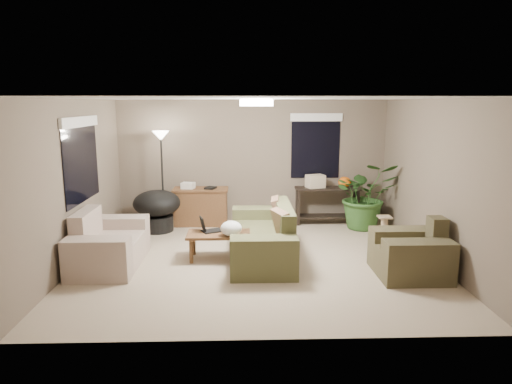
{
  "coord_description": "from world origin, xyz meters",
  "views": [
    {
      "loc": [
        -0.22,
        -6.88,
        2.43
      ],
      "look_at": [
        0.0,
        0.2,
        1.05
      ],
      "focal_mm": 32.0,
      "sensor_mm": 36.0,
      "label": 1
    }
  ],
  "objects_px": {
    "desk": "(201,206)",
    "floor_lamp": "(161,147)",
    "loveseat": "(108,246)",
    "console_table": "(327,202)",
    "cat_scratching_post": "(384,232)",
    "main_sofa": "(264,239)",
    "coffee_table": "(219,237)",
    "houseplant": "(365,203)",
    "papasan_chair": "(157,207)",
    "armchair": "(411,255)"
  },
  "relations": [
    {
      "from": "desk",
      "to": "floor_lamp",
      "type": "bearing_deg",
      "value": -165.04
    },
    {
      "from": "desk",
      "to": "floor_lamp",
      "type": "xyz_separation_m",
      "value": [
        -0.72,
        -0.19,
        1.22
      ]
    },
    {
      "from": "loveseat",
      "to": "desk",
      "type": "xyz_separation_m",
      "value": [
        1.22,
        2.3,
        0.08
      ]
    },
    {
      "from": "console_table",
      "to": "cat_scratching_post",
      "type": "height_order",
      "value": "console_table"
    },
    {
      "from": "main_sofa",
      "to": "coffee_table",
      "type": "bearing_deg",
      "value": -175.46
    },
    {
      "from": "coffee_table",
      "to": "loveseat",
      "type": "bearing_deg",
      "value": -172.41
    },
    {
      "from": "desk",
      "to": "console_table",
      "type": "xyz_separation_m",
      "value": [
        2.57,
        0.03,
        0.06
      ]
    },
    {
      "from": "loveseat",
      "to": "coffee_table",
      "type": "height_order",
      "value": "loveseat"
    },
    {
      "from": "coffee_table",
      "to": "cat_scratching_post",
      "type": "xyz_separation_m",
      "value": [
        2.85,
        0.68,
        -0.14
      ]
    },
    {
      "from": "console_table",
      "to": "houseplant",
      "type": "height_order",
      "value": "houseplant"
    },
    {
      "from": "loveseat",
      "to": "floor_lamp",
      "type": "bearing_deg",
      "value": 76.66
    },
    {
      "from": "loveseat",
      "to": "desk",
      "type": "relative_size",
      "value": 1.45
    },
    {
      "from": "main_sofa",
      "to": "floor_lamp",
      "type": "height_order",
      "value": "floor_lamp"
    },
    {
      "from": "coffee_table",
      "to": "cat_scratching_post",
      "type": "bearing_deg",
      "value": 13.37
    },
    {
      "from": "papasan_chair",
      "to": "armchair",
      "type": "bearing_deg",
      "value": -30.93
    },
    {
      "from": "console_table",
      "to": "papasan_chair",
      "type": "distance_m",
      "value": 3.41
    },
    {
      "from": "main_sofa",
      "to": "armchair",
      "type": "bearing_deg",
      "value": -22.25
    },
    {
      "from": "loveseat",
      "to": "papasan_chair",
      "type": "distance_m",
      "value": 1.92
    },
    {
      "from": "main_sofa",
      "to": "armchair",
      "type": "xyz_separation_m",
      "value": [
        2.07,
        -0.85,
        0.0
      ]
    },
    {
      "from": "coffee_table",
      "to": "console_table",
      "type": "relative_size",
      "value": 0.77
    },
    {
      "from": "coffee_table",
      "to": "papasan_chair",
      "type": "distance_m",
      "value": 2.08
    },
    {
      "from": "floor_lamp",
      "to": "coffee_table",
      "type": "bearing_deg",
      "value": -57.91
    },
    {
      "from": "loveseat",
      "to": "floor_lamp",
      "type": "relative_size",
      "value": 0.84
    },
    {
      "from": "desk",
      "to": "cat_scratching_post",
      "type": "height_order",
      "value": "desk"
    },
    {
      "from": "armchair",
      "to": "cat_scratching_post",
      "type": "height_order",
      "value": "armchair"
    },
    {
      "from": "loveseat",
      "to": "floor_lamp",
      "type": "height_order",
      "value": "floor_lamp"
    },
    {
      "from": "armchair",
      "to": "floor_lamp",
      "type": "distance_m",
      "value": 4.96
    },
    {
      "from": "coffee_table",
      "to": "houseplant",
      "type": "bearing_deg",
      "value": 31.6
    },
    {
      "from": "coffee_table",
      "to": "papasan_chair",
      "type": "bearing_deg",
      "value": 127.7
    },
    {
      "from": "armchair",
      "to": "coffee_table",
      "type": "xyz_separation_m",
      "value": [
        -2.79,
        0.79,
        0.06
      ]
    },
    {
      "from": "console_table",
      "to": "floor_lamp",
      "type": "height_order",
      "value": "floor_lamp"
    },
    {
      "from": "desk",
      "to": "houseplant",
      "type": "xyz_separation_m",
      "value": [
        3.24,
        -0.37,
        0.14
      ]
    },
    {
      "from": "main_sofa",
      "to": "desk",
      "type": "height_order",
      "value": "main_sofa"
    },
    {
      "from": "desk",
      "to": "cat_scratching_post",
      "type": "relative_size",
      "value": 2.2
    },
    {
      "from": "main_sofa",
      "to": "floor_lamp",
      "type": "relative_size",
      "value": 1.15
    },
    {
      "from": "houseplant",
      "to": "cat_scratching_post",
      "type": "bearing_deg",
      "value": -86.13
    },
    {
      "from": "main_sofa",
      "to": "armchair",
      "type": "relative_size",
      "value": 2.2
    },
    {
      "from": "armchair",
      "to": "coffee_table",
      "type": "bearing_deg",
      "value": 164.19
    },
    {
      "from": "desk",
      "to": "main_sofa",
      "type": "bearing_deg",
      "value": -59.69
    },
    {
      "from": "loveseat",
      "to": "papasan_chair",
      "type": "height_order",
      "value": "loveseat"
    },
    {
      "from": "console_table",
      "to": "cat_scratching_post",
      "type": "relative_size",
      "value": 2.6
    },
    {
      "from": "armchair",
      "to": "houseplant",
      "type": "relative_size",
      "value": 0.75
    },
    {
      "from": "desk",
      "to": "console_table",
      "type": "bearing_deg",
      "value": 0.67
    },
    {
      "from": "coffee_table",
      "to": "houseplant",
      "type": "height_order",
      "value": "houseplant"
    },
    {
      "from": "floor_lamp",
      "to": "houseplant",
      "type": "height_order",
      "value": "floor_lamp"
    },
    {
      "from": "coffee_table",
      "to": "console_table",
      "type": "xyz_separation_m",
      "value": [
        2.11,
        2.11,
        0.08
      ]
    },
    {
      "from": "papasan_chair",
      "to": "houseplant",
      "type": "bearing_deg",
      "value": 1.01
    },
    {
      "from": "main_sofa",
      "to": "coffee_table",
      "type": "xyz_separation_m",
      "value": [
        -0.72,
        -0.06,
        0.06
      ]
    },
    {
      "from": "coffee_table",
      "to": "floor_lamp",
      "type": "xyz_separation_m",
      "value": [
        -1.18,
        1.88,
        1.24
      ]
    },
    {
      "from": "armchair",
      "to": "console_table",
      "type": "xyz_separation_m",
      "value": [
        -0.68,
        2.9,
        0.14
      ]
    }
  ]
}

